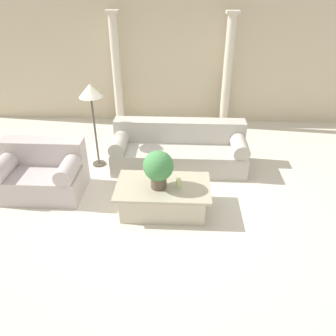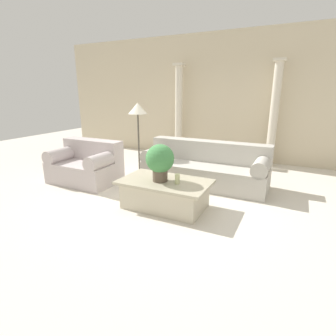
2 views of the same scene
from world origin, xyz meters
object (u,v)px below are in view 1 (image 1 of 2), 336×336
at_px(potted_plant, 158,168).
at_px(floor_lamp, 91,96).
at_px(sofa_long, 179,150).
at_px(loveseat, 42,172).
at_px(coffee_table, 163,197).

relative_size(potted_plant, floor_lamp, 0.37).
bearing_deg(sofa_long, potted_plant, -101.09).
bearing_deg(floor_lamp, potted_plant, -47.65).
distance_m(sofa_long, loveseat, 2.37).
bearing_deg(sofa_long, coffee_table, -98.90).
bearing_deg(potted_plant, loveseat, 166.38).
bearing_deg(sofa_long, loveseat, -157.47).
height_order(sofa_long, loveseat, same).
distance_m(potted_plant, floor_lamp, 1.90).
xyz_separation_m(loveseat, potted_plant, (1.92, -0.47, 0.42)).
distance_m(coffee_table, floor_lamp, 2.14).
relative_size(coffee_table, potted_plant, 2.42).
bearing_deg(coffee_table, loveseat, 167.91).
bearing_deg(loveseat, floor_lamp, 51.68).
bearing_deg(loveseat, potted_plant, -13.62).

